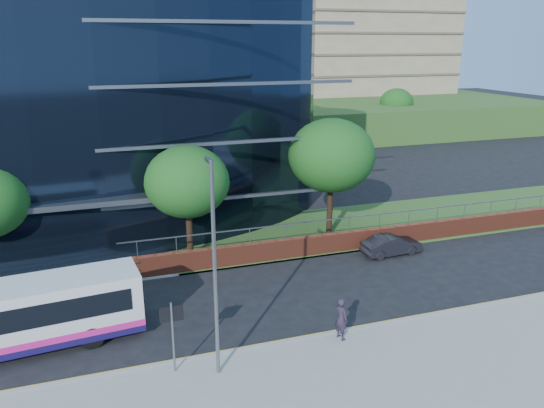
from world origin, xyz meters
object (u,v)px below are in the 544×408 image
object	(u,v)px
pedestrian	(341,319)
tree_dist_e	(286,106)
street_sign	(172,323)
tree_dist_f	(396,103)
tree_far_c	(187,182)
parked_car	(392,245)
tree_far_d	(331,156)
streetlight_east	(214,265)
city_bus	(10,318)

from	to	relation	value
pedestrian	tree_dist_e	bearing A→B (deg)	-31.30
street_sign	tree_dist_f	bearing A→B (deg)	50.84
tree_far_c	parked_car	world-z (taller)	tree_far_c
tree_far_d	tree_dist_f	xyz separation A→B (m)	(24.00, 32.00, -0.98)
tree_far_c	tree_far_d	size ratio (longest dim) A/B	0.87
street_sign	tree_far_c	distance (m)	11.14
tree_dist_f	parked_car	distance (m)	42.27
street_sign	tree_dist_e	bearing A→B (deg)	64.88
parked_car	pedestrian	distance (m)	10.17
pedestrian	streetlight_east	bearing A→B (deg)	82.99
tree_dist_f	parked_car	size ratio (longest dim) A/B	1.70
tree_dist_f	streetlight_east	xyz separation A→B (m)	(-34.00, -44.17, 0.23)
tree_dist_e	parked_car	xyz separation A→B (m)	(-5.87, -33.99, -3.95)
tree_far_c	tree_far_d	xyz separation A→B (m)	(9.00, 1.00, 0.65)
tree_dist_e	city_bus	bearing A→B (deg)	-123.66
tree_dist_e	parked_car	bearing A→B (deg)	-99.81
street_sign	tree_far_d	distance (m)	16.61
tree_dist_e	parked_car	size ratio (longest dim) A/B	1.83
street_sign	city_bus	size ratio (longest dim) A/B	0.27
pedestrian	tree_far_d	bearing A→B (deg)	-36.55
tree_far_c	tree_far_d	bearing A→B (deg)	6.34
tree_far_c	parked_car	xyz separation A→B (m)	(11.13, -2.99, -3.95)
tree_far_d	parked_car	size ratio (longest dim) A/B	2.09
tree_far_d	pedestrian	bearing A→B (deg)	-112.28
streetlight_east	pedestrian	distance (m)	6.32
tree_far_d	tree_far_c	bearing A→B (deg)	-173.66
streetlight_east	city_bus	world-z (taller)	streetlight_east
street_sign	streetlight_east	distance (m)	2.80
tree_dist_e	tree_dist_f	distance (m)	16.13
city_bus	pedestrian	distance (m)	13.08
tree_far_c	parked_car	distance (m)	12.18
parked_car	pedestrian	size ratio (longest dim) A/B	1.97
tree_far_d	street_sign	bearing A→B (deg)	-134.78
city_bus	parked_car	size ratio (longest dim) A/B	2.92
tree_dist_f	city_bus	distance (m)	57.58
tree_far_c	pedestrian	xyz separation A→B (m)	(4.29, -10.50, -3.48)
tree_far_d	tree_dist_e	size ratio (longest dim) A/B	1.14
tree_far_c	pedestrian	distance (m)	11.87
tree_far_d	pedestrian	distance (m)	13.10
tree_far_d	parked_car	xyz separation A→B (m)	(2.13, -3.99, -4.60)
tree_far_d	parked_car	distance (m)	6.45
parked_car	tree_dist_e	bearing A→B (deg)	-12.76
streetlight_east	pedestrian	xyz separation A→B (m)	(5.29, 0.67, -3.39)
streetlight_east	pedestrian	size ratio (longest dim) A/B	4.43
city_bus	street_sign	bearing A→B (deg)	-37.39
streetlight_east	tree_far_d	bearing A→B (deg)	50.60
tree_far_c	tree_dist_f	bearing A→B (deg)	45.00
tree_far_d	tree_dist_f	size ratio (longest dim) A/B	1.23
tree_dist_f	city_bus	bearing A→B (deg)	-135.92
parked_car	tree_far_c	bearing A→B (deg)	72.02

